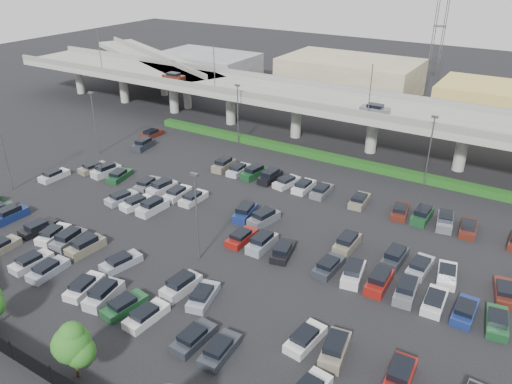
{
  "coord_description": "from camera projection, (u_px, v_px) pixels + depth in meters",
  "views": [
    {
      "loc": [
        29.38,
        -43.74,
        30.98
      ],
      "look_at": [
        -1.21,
        5.88,
        2.0
      ],
      "focal_mm": 35.0,
      "sensor_mm": 36.0,
      "label": 1
    }
  ],
  "objects": [
    {
      "name": "on_ramp",
      "position": [
        153.0,
        61.0,
        115.18
      ],
      "size": [
        50.93,
        30.13,
        8.8
      ],
      "color": "gray",
      "rests_on": "ground"
    },
    {
      "name": "comm_tower",
      "position": [
        440.0,
        23.0,
        108.51
      ],
      "size": [
        2.4,
        2.4,
        30.0
      ],
      "color": "#4B4B50",
      "rests_on": "ground"
    },
    {
      "name": "overpass",
      "position": [
        344.0,
        107.0,
        82.3
      ],
      "size": [
        150.0,
        13.0,
        15.8
      ],
      "color": "gray",
      "rests_on": "ground"
    },
    {
      "name": "parked_cars",
      "position": [
        221.0,
        235.0,
        58.08
      ],
      "size": [
        63.13,
        41.56,
        1.67
      ],
      "color": "#766E5C",
      "rests_on": "ground"
    },
    {
      "name": "fence",
      "position": [
        43.0,
        371.0,
        39.22
      ],
      "size": [
        70.0,
        0.1,
        2.0
      ],
      "color": "black",
      "rests_on": "ground"
    },
    {
      "name": "light_poles",
      "position": [
        220.0,
        168.0,
        61.62
      ],
      "size": [
        66.9,
        48.38,
        10.3
      ],
      "color": "#4B4B50",
      "rests_on": "ground"
    },
    {
      "name": "ground",
      "position": [
        239.0,
        227.0,
        60.94
      ],
      "size": [
        280.0,
        280.0,
        0.0
      ],
      "primitive_type": "plane",
      "color": "black"
    },
    {
      "name": "distant_buildings",
      "position": [
        459.0,
        95.0,
        100.57
      ],
      "size": [
        138.0,
        24.0,
        9.0
      ],
      "color": "slate",
      "rests_on": "ground"
    },
    {
      "name": "tree_row",
      "position": [
        59.0,
        338.0,
        38.82
      ],
      "size": [
        65.07,
        3.66,
        5.94
      ],
      "color": "#332316",
      "rests_on": "ground"
    },
    {
      "name": "hedge",
      "position": [
        325.0,
        157.0,
        79.75
      ],
      "size": [
        66.0,
        1.6,
        1.1
      ],
      "primitive_type": "cube",
      "color": "#163E12",
      "rests_on": "ground"
    }
  ]
}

